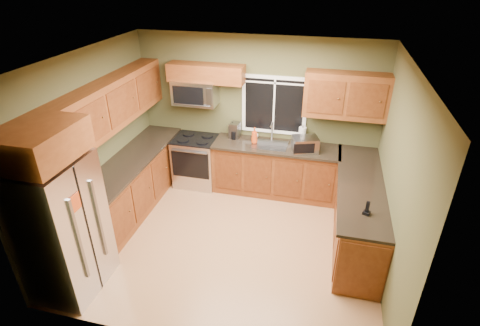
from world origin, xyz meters
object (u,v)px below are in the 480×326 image
at_px(microwave, 195,92).
at_px(cordless_phone, 367,210).
at_px(coffee_maker, 235,131).
at_px(kettle, 233,130).
at_px(paper_towel_roll, 302,135).
at_px(soap_bottle_c, 255,134).
at_px(soap_bottle_b, 295,137).
at_px(soap_bottle_a, 254,135).
at_px(range, 197,161).
at_px(refrigerator, 63,228).
at_px(toaster_oven, 305,145).

height_order(microwave, cordless_phone, microwave).
xyz_separation_m(coffee_maker, kettle, (-0.04, 0.01, 0.00)).
bearing_deg(paper_towel_roll, soap_bottle_c, 178.61).
xyz_separation_m(microwave, coffee_maker, (0.69, 0.03, -0.66)).
bearing_deg(soap_bottle_b, soap_bottle_a, -163.50).
relative_size(kettle, cordless_phone, 1.56).
distance_m(range, coffee_maker, 0.93).
relative_size(coffee_maker, soap_bottle_b, 1.52).
bearing_deg(paper_towel_roll, range, -173.59).
height_order(microwave, soap_bottle_a, microwave).
distance_m(kettle, cordless_phone, 2.88).
relative_size(range, kettle, 3.26).
bearing_deg(range, microwave, 90.02).
bearing_deg(kettle, soap_bottle_c, 7.66).
xyz_separation_m(microwave, paper_towel_roll, (1.87, 0.07, -0.64)).
height_order(range, paper_towel_roll, paper_towel_roll).
bearing_deg(microwave, range, -89.98).
distance_m(coffee_maker, soap_bottle_a, 0.41).
relative_size(range, soap_bottle_a, 3.35).
distance_m(refrigerator, cordless_phone, 3.71).
relative_size(kettle, soap_bottle_b, 1.60).
bearing_deg(toaster_oven, range, 177.13).
xyz_separation_m(coffee_maker, cordless_phone, (2.17, -1.84, -0.07)).
relative_size(range, toaster_oven, 1.96).
bearing_deg(refrigerator, cordless_phone, 17.26).
xyz_separation_m(refrigerator, cordless_phone, (3.55, 1.10, 0.10)).
distance_m(toaster_oven, kettle, 1.33).
height_order(refrigerator, cordless_phone, refrigerator).
bearing_deg(paper_towel_roll, cordless_phone, -62.32).
distance_m(refrigerator, soap_bottle_a, 3.31).
height_order(toaster_oven, cordless_phone, toaster_oven).
height_order(range, cordless_phone, cordless_phone).
bearing_deg(coffee_maker, range, -166.20).
xyz_separation_m(range, microwave, (-0.00, 0.14, 1.26)).
xyz_separation_m(toaster_oven, coffee_maker, (-1.26, 0.27, 0.00)).
distance_m(range, soap_bottle_c, 1.20).
distance_m(soap_bottle_b, soap_bottle_c, 0.70).
relative_size(microwave, soap_bottle_c, 5.03).
bearing_deg(kettle, coffee_maker, -9.48).
relative_size(refrigerator, toaster_oven, 3.77).
bearing_deg(toaster_oven, microwave, 173.16).
xyz_separation_m(microwave, soap_bottle_a, (1.07, -0.11, -0.65)).
relative_size(microwave, paper_towel_roll, 2.32).
relative_size(refrigerator, cordless_phone, 9.75).
xyz_separation_m(coffee_maker, soap_bottle_c, (0.36, 0.06, -0.05)).
bearing_deg(soap_bottle_b, toaster_oven, -58.64).
height_order(microwave, kettle, microwave).
bearing_deg(soap_bottle_c, microwave, -174.85).
xyz_separation_m(refrigerator, soap_bottle_b, (2.44, 3.00, 0.13)).
xyz_separation_m(range, toaster_oven, (1.95, -0.10, 0.60)).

